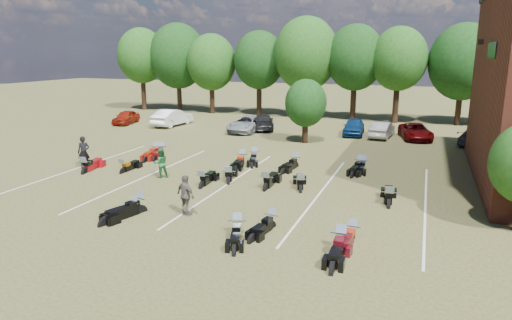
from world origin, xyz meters
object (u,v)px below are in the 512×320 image
at_px(person_grey, 186,195).
at_px(motorcycle_7, 85,173).
at_px(motorcycle_3, 237,236).
at_px(motorcycle_14, 162,155).
at_px(person_green, 161,163).
at_px(car_4, 354,127).
at_px(person_black, 84,152).
at_px(car_0, 126,117).

distance_m(person_grey, motorcycle_7, 9.98).
bearing_deg(motorcycle_3, motorcycle_7, 136.68).
relative_size(motorcycle_7, motorcycle_14, 1.12).
bearing_deg(person_grey, motorcycle_7, -2.37).
bearing_deg(motorcycle_7, motorcycle_3, 144.82).
bearing_deg(motorcycle_7, person_green, 178.53).
bearing_deg(car_4, motorcycle_3, -96.42).
relative_size(car_4, person_grey, 2.26).
bearing_deg(motorcycle_14, person_grey, -68.36).
xyz_separation_m(person_green, person_grey, (4.32, -4.93, 0.08)).
distance_m(person_black, motorcycle_7, 1.62).
bearing_deg(car_4, person_black, -132.73).
height_order(car_4, person_grey, person_grey).
bearing_deg(motorcycle_7, person_black, -59.68).
relative_size(car_0, person_grey, 2.10).
bearing_deg(motorcycle_3, car_0, 115.04).
relative_size(car_0, motorcycle_14, 1.71).
distance_m(person_black, person_green, 5.55).
height_order(car_0, person_green, person_green).
xyz_separation_m(person_grey, motorcycle_14, (-7.35, 9.85, -0.91)).
height_order(motorcycle_7, motorcycle_14, motorcycle_7).
height_order(person_green, person_grey, person_grey).
xyz_separation_m(motorcycle_7, motorcycle_14, (1.66, 5.68, 0.00)).
relative_size(car_4, motorcycle_3, 1.87).
distance_m(car_4, motorcycle_7, 22.28).
relative_size(car_0, motorcycle_7, 1.53).
height_order(car_0, motorcycle_14, car_0).
relative_size(car_4, person_black, 2.11).
bearing_deg(person_green, person_grey, 88.08).
xyz_separation_m(person_grey, motorcycle_7, (-9.02, 4.17, -0.91)).
xyz_separation_m(car_0, motorcycle_3, (21.01, -21.91, -0.65)).
xyz_separation_m(person_green, motorcycle_7, (-4.69, -0.76, -0.84)).
relative_size(car_4, motorcycle_7, 1.64).
bearing_deg(motorcycle_3, person_grey, 137.51).
bearing_deg(person_black, motorcycle_3, -54.05).
height_order(person_grey, motorcycle_7, person_grey).
bearing_deg(person_grey, person_green, -26.29).
bearing_deg(motorcycle_3, person_green, 120.67).
relative_size(person_black, motorcycle_14, 0.87).
xyz_separation_m(person_black, person_grey, (9.86, -5.15, -0.07)).
bearing_deg(motorcycle_14, motorcycle_3, -62.36).
height_order(person_black, motorcycle_7, person_black).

